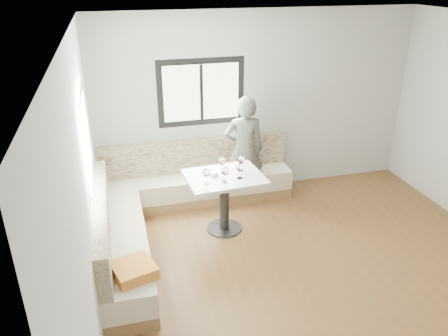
# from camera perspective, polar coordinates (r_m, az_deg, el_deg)

# --- Properties ---
(room) EXTENTS (5.01, 5.01, 2.81)m
(room) POSITION_cam_1_polar(r_m,az_deg,el_deg) (4.68, 13.31, 0.07)
(room) COLOR brown
(room) RESTS_ON ground
(banquette) EXTENTS (2.90, 2.80, 0.95)m
(banquette) POSITION_cam_1_polar(r_m,az_deg,el_deg) (6.08, -7.37, -4.86)
(banquette) COLOR olive
(banquette) RESTS_ON ground
(table) EXTENTS (1.05, 0.85, 0.82)m
(table) POSITION_cam_1_polar(r_m,az_deg,el_deg) (5.83, 0.04, -2.85)
(table) COLOR black
(table) RESTS_ON ground
(person) EXTENTS (0.64, 0.46, 1.65)m
(person) POSITION_cam_1_polar(r_m,az_deg,el_deg) (6.56, 2.63, 2.41)
(person) COLOR #504F48
(person) RESTS_ON ground
(olive_ramekin) EXTENTS (0.11, 0.11, 0.04)m
(olive_ramekin) POSITION_cam_1_polar(r_m,az_deg,el_deg) (5.75, -1.30, -0.73)
(olive_ramekin) COLOR white
(olive_ramekin) RESTS_ON table
(wine_glass_a) EXTENTS (0.10, 0.10, 0.21)m
(wine_glass_a) POSITION_cam_1_polar(r_m,az_deg,el_deg) (5.46, -2.32, -0.68)
(wine_glass_a) COLOR white
(wine_glass_a) RESTS_ON table
(wine_glass_b) EXTENTS (0.10, 0.10, 0.21)m
(wine_glass_b) POSITION_cam_1_polar(r_m,az_deg,el_deg) (5.50, 0.19, -0.48)
(wine_glass_b) COLOR white
(wine_glass_b) RESTS_ON table
(wine_glass_c) EXTENTS (0.10, 0.10, 0.21)m
(wine_glass_c) POSITION_cam_1_polar(r_m,az_deg,el_deg) (5.61, 2.08, 0.02)
(wine_glass_c) COLOR white
(wine_glass_c) RESTS_ON table
(wine_glass_d) EXTENTS (0.10, 0.10, 0.21)m
(wine_glass_d) POSITION_cam_1_polar(r_m,az_deg,el_deg) (5.79, -0.25, 0.86)
(wine_glass_d) COLOR white
(wine_glass_d) RESTS_ON table
(wine_glass_e) EXTENTS (0.10, 0.10, 0.21)m
(wine_glass_e) POSITION_cam_1_polar(r_m,az_deg,el_deg) (5.83, 2.27, 1.00)
(wine_glass_e) COLOR white
(wine_glass_e) RESTS_ON table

